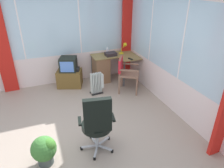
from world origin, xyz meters
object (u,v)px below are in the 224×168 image
(tv_on_stand, at_px, (69,74))
(potted_plant, at_px, (45,149))
(spray_bottle, at_px, (107,51))
(office_chair, at_px, (97,122))
(desk, at_px, (103,67))
(desk_lamp, at_px, (125,47))
(tv_remote, at_px, (130,59))
(space_heater, at_px, (97,83))
(wooden_armchair, at_px, (125,70))
(paper_tray, at_px, (111,54))

(tv_on_stand, height_order, potted_plant, tv_on_stand)
(spray_bottle, relative_size, office_chair, 0.20)
(desk, bearing_deg, office_chair, -110.46)
(desk_lamp, distance_m, potted_plant, 3.60)
(tv_on_stand, xyz_separation_m, potted_plant, (-0.86, -2.56, -0.08))
(tv_remote, bearing_deg, desk_lamp, 70.93)
(space_heater, distance_m, potted_plant, 2.38)
(desk, bearing_deg, space_heater, -119.65)
(desk_lamp, xyz_separation_m, spray_bottle, (-0.47, 0.14, -0.10))
(desk, height_order, tv_remote, tv_remote)
(tv_remote, relative_size, tv_on_stand, 0.18)
(potted_plant, bearing_deg, wooden_armchair, 39.92)
(desk_lamp, relative_size, wooden_armchair, 0.36)
(wooden_armchair, distance_m, office_chair, 2.24)
(desk_lamp, bearing_deg, wooden_armchair, -113.49)
(office_chair, xyz_separation_m, potted_plant, (-0.84, 0.05, -0.32))
(tv_remote, xyz_separation_m, space_heater, (-0.98, -0.16, -0.47))
(space_heater, bearing_deg, paper_tray, 45.92)
(tv_remote, xyz_separation_m, paper_tray, (-0.38, 0.46, 0.03))
(potted_plant, bearing_deg, tv_remote, 40.40)
(spray_bottle, bearing_deg, office_chair, -112.93)
(desk_lamp, bearing_deg, tv_on_stand, 179.44)
(desk_lamp, height_order, space_heater, desk_lamp)
(space_heater, bearing_deg, desk, 60.35)
(desk_lamp, height_order, tv_on_stand, desk_lamp)
(wooden_armchair, bearing_deg, potted_plant, -140.08)
(spray_bottle, height_order, space_heater, spray_bottle)
(tv_on_stand, bearing_deg, spray_bottle, 6.21)
(desk, distance_m, paper_tray, 0.45)
(tv_remote, relative_size, spray_bottle, 0.69)
(paper_tray, relative_size, tv_on_stand, 0.37)
(spray_bottle, bearing_deg, space_heater, -125.67)
(tv_remote, bearing_deg, paper_tray, 115.29)
(wooden_armchair, relative_size, office_chair, 0.83)
(tv_on_stand, bearing_deg, desk, 1.16)
(desk, xyz_separation_m, tv_remote, (0.60, -0.52, 0.35))
(tv_remote, bearing_deg, tv_on_stand, 148.24)
(desk, xyz_separation_m, office_chair, (-0.98, -2.62, 0.21))
(spray_bottle, bearing_deg, tv_remote, -55.62)
(tv_on_stand, bearing_deg, tv_remote, -17.65)
(office_chair, xyz_separation_m, space_heater, (0.59, 1.95, -0.32))
(desk, xyz_separation_m, wooden_armchair, (0.31, -0.79, 0.19))
(desk_lamp, height_order, paper_tray, desk_lamp)
(paper_tray, xyz_separation_m, space_heater, (-0.60, -0.62, -0.50))
(spray_bottle, bearing_deg, potted_plant, -126.70)
(tv_remote, height_order, tv_on_stand, tv_on_stand)
(desk, relative_size, potted_plant, 2.45)
(tv_remote, bearing_deg, office_chair, -140.92)
(wooden_armchair, relative_size, tv_on_stand, 1.10)
(paper_tray, distance_m, tv_on_stand, 1.25)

